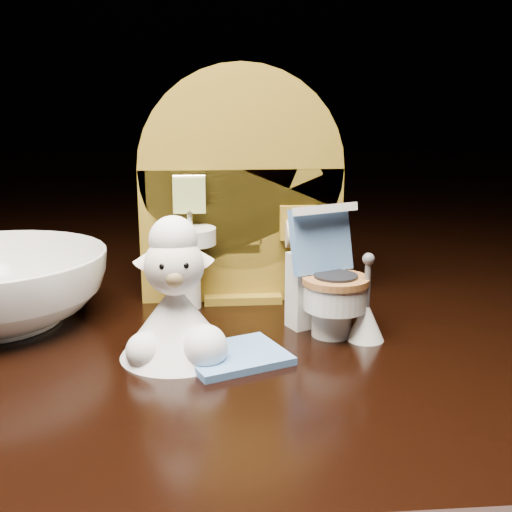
{
  "coord_description": "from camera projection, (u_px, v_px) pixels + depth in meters",
  "views": [
    {
      "loc": [
        -0.02,
        -0.34,
        0.13
      ],
      "look_at": [
        0.0,
        -0.01,
        0.05
      ],
      "focal_mm": 45.0,
      "sensor_mm": 36.0,
      "label": 1
    }
  ],
  "objects": [
    {
      "name": "backdrop_panel",
      "position": [
        240.0,
        200.0,
        0.41
      ],
      "size": [
        0.13,
        0.05,
        0.15
      ],
      "color": "olive",
      "rests_on": "ground"
    },
    {
      "name": "toy_toilet",
      "position": [
        326.0,
        286.0,
        0.36
      ],
      "size": [
        0.04,
        0.05,
        0.07
      ],
      "rotation": [
        0.0,
        0.0,
        0.42
      ],
      "color": "white",
      "rests_on": "ground"
    },
    {
      "name": "bath_mat",
      "position": [
        235.0,
        356.0,
        0.33
      ],
      "size": [
        0.06,
        0.06,
        0.0
      ],
      "primitive_type": "cube",
      "rotation": [
        0.0,
        0.0,
        0.39
      ],
      "color": "#5989CB",
      "rests_on": "ground"
    },
    {
      "name": "toilet_brush",
      "position": [
        366.0,
        317.0,
        0.35
      ],
      "size": [
        0.02,
        0.02,
        0.05
      ],
      "color": "white",
      "rests_on": "ground"
    },
    {
      "name": "plush_lamb",
      "position": [
        176.0,
        309.0,
        0.32
      ],
      "size": [
        0.06,
        0.06,
        0.08
      ],
      "rotation": [
        0.0,
        0.0,
        0.05
      ],
      "color": "white",
      "rests_on": "ground"
    }
  ]
}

